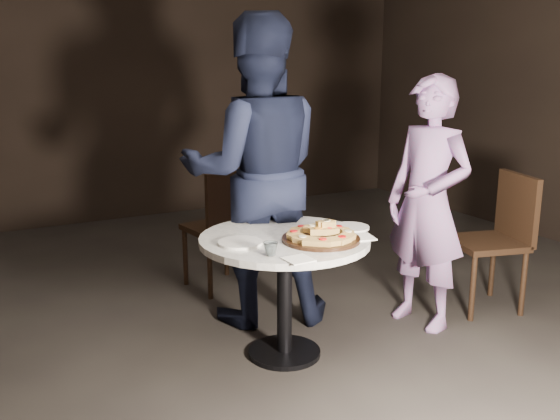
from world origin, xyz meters
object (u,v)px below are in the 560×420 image
table (285,259)px  chair_far (224,221)px  serving_board (321,239)px  diner_teal (428,204)px  water_glass (271,249)px  chair_right (499,232)px  diner_navy (256,173)px  focaccia_pile (322,232)px

table → chair_far: 1.05m
serving_board → chair_far: size_ratio=0.47×
chair_far → diner_teal: (0.83, -1.06, 0.25)m
water_glass → chair_right: bearing=6.8°
diner_teal → diner_navy: bearing=-136.0°
serving_board → chair_right: size_ratio=0.46×
chair_right → diner_navy: diner_navy is taller
water_glass → focaccia_pile: bearing=15.8°
focaccia_pile → water_glass: size_ratio=5.08×
serving_board → diner_teal: 0.82m
focaccia_pile → diner_teal: size_ratio=0.24×
serving_board → focaccia_pile: focaccia_pile is taller
diner_teal → focaccia_pile: bearing=-93.6°
diner_navy → diner_teal: size_ratio=1.23×
serving_board → diner_navy: diner_navy is taller
serving_board → table: bearing=129.5°
table → diner_navy: size_ratio=0.49×
focaccia_pile → diner_teal: 0.82m
focaccia_pile → chair_far: chair_far is taller
chair_far → chair_right: (1.40, -1.08, 0.01)m
chair_right → diner_navy: size_ratio=0.48×
table → serving_board: bearing=-50.5°
diner_navy → chair_far: bearing=-72.9°
chair_far → chair_right: size_ratio=0.98×
focaccia_pile → water_glass: bearing=-164.2°
serving_board → chair_far: bearing=90.9°
water_glass → chair_right: 1.74m
chair_right → diner_teal: diner_teal is taller
chair_far → table: bearing=75.6°
focaccia_pile → diner_navy: 0.71m
table → serving_board: 0.24m
chair_right → water_glass: bearing=-68.3°
chair_far → diner_teal: bearing=119.3°
table → serving_board: (0.13, -0.15, 0.13)m
focaccia_pile → chair_right: 1.40m
focaccia_pile → chair_right: size_ratio=0.41×
serving_board → diner_teal: bearing=9.4°
table → water_glass: 0.36m
water_glass → diner_navy: (0.30, 0.77, 0.21)m
table → chair_far: (0.11, 1.04, -0.05)m
chair_far → chair_right: bearing=133.7°
table → water_glass: size_ratio=12.75×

